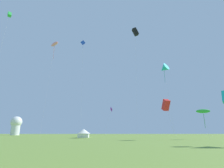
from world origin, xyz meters
TOP-DOWN VIEW (x-y plane):
  - kite_pink_parafoil at (-19.47, 53.65)m, footprint 4.05×4.16m
  - kite_black_box at (8.53, 52.72)m, footprint 2.35×1.92m
  - kite_cyan_delta at (19.47, 58.50)m, footprint 4.61×4.66m
  - kite_green_box at (-28.50, 40.98)m, footprint 1.72×2.79m
  - kite_red_box at (12.93, 39.39)m, footprint 2.02×2.82m
  - kite_purple_diamond at (0.14, 53.45)m, footprint 2.57×1.95m
  - kite_blue_diamond at (-9.72, 53.88)m, footprint 1.78×1.13m
  - kite_green_parafoil at (23.38, 42.63)m, footprint 3.62×2.35m
  - festival_tent_right at (-8.90, 58.60)m, footprint 4.27×4.27m
  - observatory_dome at (-54.95, 105.48)m, footprint 6.40×6.40m

SIDE VIEW (x-z plane):
  - festival_tent_right at x=-8.90m, z-range 0.15..2.92m
  - observatory_dome at x=-54.95m, z-range 0.61..11.41m
  - kite_green_parafoil at x=23.38m, z-range 3.07..10.59m
  - kite_red_box at x=12.93m, z-range 3.26..12.61m
  - kite_purple_diamond at x=0.14m, z-range 3.77..13.18m
  - kite_cyan_delta at x=19.47m, z-range 11.12..37.17m
  - kite_blue_diamond at x=-9.72m, z-range 14.16..46.95m
  - kite_pink_parafoil at x=-19.47m, z-range 15.16..47.01m
  - kite_green_box at x=-28.50m, z-range 16.14..50.52m
  - kite_black_box at x=8.53m, z-range 17.02..54.07m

